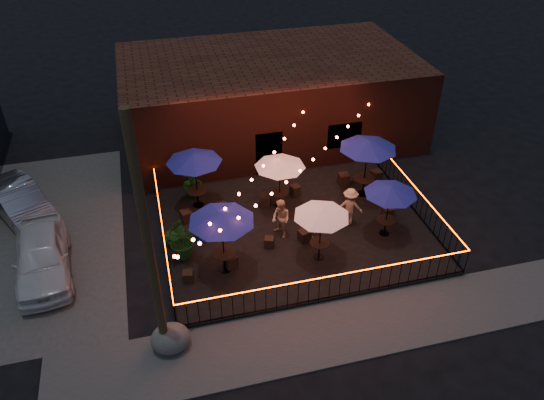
{
  "coord_description": "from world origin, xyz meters",
  "views": [
    {
      "loc": [
        -4.93,
        -13.54,
        12.98
      ],
      "look_at": [
        -0.84,
        2.24,
        1.41
      ],
      "focal_mm": 35.0,
      "sensor_mm": 36.0,
      "label": 1
    }
  ],
  "objects_px": {
    "cafe_table_0": "(221,218)",
    "cafe_table_1": "(194,159)",
    "cafe_table_4": "(391,191)",
    "utility_pole": "(149,249)",
    "cafe_table_3": "(280,164)",
    "boulder": "(171,338)",
    "cafe_table_5": "(368,145)",
    "cafe_table_2": "(322,213)",
    "cooler": "(204,229)"
  },
  "relations": [
    {
      "from": "cafe_table_1",
      "to": "cafe_table_2",
      "type": "distance_m",
      "value": 5.73
    },
    {
      "from": "cafe_table_3",
      "to": "cafe_table_4",
      "type": "relative_size",
      "value": 1.18
    },
    {
      "from": "utility_pole",
      "to": "cafe_table_0",
      "type": "relative_size",
      "value": 3.01
    },
    {
      "from": "cafe_table_0",
      "to": "cafe_table_3",
      "type": "bearing_deg",
      "value": 48.05
    },
    {
      "from": "utility_pole",
      "to": "cafe_table_0",
      "type": "bearing_deg",
      "value": 51.05
    },
    {
      "from": "cafe_table_2",
      "to": "cooler",
      "type": "bearing_deg",
      "value": 151.06
    },
    {
      "from": "cafe_table_2",
      "to": "cafe_table_5",
      "type": "bearing_deg",
      "value": 47.37
    },
    {
      "from": "cafe_table_5",
      "to": "boulder",
      "type": "relative_size",
      "value": 2.51
    },
    {
      "from": "cafe_table_2",
      "to": "boulder",
      "type": "relative_size",
      "value": 2.11
    },
    {
      "from": "cooler",
      "to": "boulder",
      "type": "relative_size",
      "value": 0.81
    },
    {
      "from": "cafe_table_0",
      "to": "boulder",
      "type": "height_order",
      "value": "cafe_table_0"
    },
    {
      "from": "boulder",
      "to": "cafe_table_4",
      "type": "bearing_deg",
      "value": 21.32
    },
    {
      "from": "cafe_table_4",
      "to": "utility_pole",
      "type": "bearing_deg",
      "value": -158.88
    },
    {
      "from": "cafe_table_0",
      "to": "cafe_table_1",
      "type": "distance_m",
      "value": 4.1
    },
    {
      "from": "cooler",
      "to": "cafe_table_4",
      "type": "bearing_deg",
      "value": -31.5
    },
    {
      "from": "cafe_table_0",
      "to": "cafe_table_1",
      "type": "xyz_separation_m",
      "value": [
        -0.36,
        4.08,
        -0.05
      ]
    },
    {
      "from": "cafe_table_3",
      "to": "cafe_table_1",
      "type": "bearing_deg",
      "value": 164.61
    },
    {
      "from": "cafe_table_0",
      "to": "cooler",
      "type": "xyz_separation_m",
      "value": [
        -0.44,
        1.92,
        -1.86
      ]
    },
    {
      "from": "cafe_table_2",
      "to": "boulder",
      "type": "distance_m",
      "value": 6.42
    },
    {
      "from": "cafe_table_3",
      "to": "cafe_table_0",
      "type": "bearing_deg",
      "value": -131.95
    },
    {
      "from": "cafe_table_4",
      "to": "cafe_table_5",
      "type": "relative_size",
      "value": 0.85
    },
    {
      "from": "cafe_table_2",
      "to": "cooler",
      "type": "height_order",
      "value": "cafe_table_2"
    },
    {
      "from": "cafe_table_1",
      "to": "cafe_table_2",
      "type": "height_order",
      "value": "cafe_table_1"
    },
    {
      "from": "cafe_table_5",
      "to": "cafe_table_2",
      "type": "bearing_deg",
      "value": -132.63
    },
    {
      "from": "cafe_table_2",
      "to": "cafe_table_3",
      "type": "distance_m",
      "value": 3.46
    },
    {
      "from": "cafe_table_4",
      "to": "cooler",
      "type": "xyz_separation_m",
      "value": [
        -6.74,
        1.47,
        -1.55
      ]
    },
    {
      "from": "cafe_table_1",
      "to": "cafe_table_3",
      "type": "relative_size",
      "value": 0.93
    },
    {
      "from": "cafe_table_0",
      "to": "cafe_table_4",
      "type": "distance_m",
      "value": 6.32
    },
    {
      "from": "cafe_table_1",
      "to": "cafe_table_5",
      "type": "xyz_separation_m",
      "value": [
        6.87,
        -0.94,
        0.14
      ]
    },
    {
      "from": "utility_pole",
      "to": "cafe_table_2",
      "type": "xyz_separation_m",
      "value": [
        5.75,
        2.66,
        -1.86
      ]
    },
    {
      "from": "cooler",
      "to": "cafe_table_3",
      "type": "bearing_deg",
      "value": 1.86
    },
    {
      "from": "cafe_table_2",
      "to": "cafe_table_4",
      "type": "relative_size",
      "value": 0.98
    },
    {
      "from": "cafe_table_3",
      "to": "cafe_table_2",
      "type": "bearing_deg",
      "value": -80.84
    },
    {
      "from": "utility_pole",
      "to": "cafe_table_3",
      "type": "distance_m",
      "value": 8.2
    },
    {
      "from": "utility_pole",
      "to": "cafe_table_3",
      "type": "height_order",
      "value": "utility_pole"
    },
    {
      "from": "cafe_table_0",
      "to": "cafe_table_3",
      "type": "relative_size",
      "value": 1.01
    },
    {
      "from": "cafe_table_0",
      "to": "cafe_table_5",
      "type": "xyz_separation_m",
      "value": [
        6.52,
        3.14,
        0.09
      ]
    },
    {
      "from": "cafe_table_4",
      "to": "boulder",
      "type": "distance_m",
      "value": 9.25
    },
    {
      "from": "cafe_table_1",
      "to": "boulder",
      "type": "distance_m",
      "value": 7.44
    },
    {
      "from": "cafe_table_0",
      "to": "cooler",
      "type": "bearing_deg",
      "value": 103.0
    },
    {
      "from": "cafe_table_1",
      "to": "cafe_table_4",
      "type": "height_order",
      "value": "cafe_table_1"
    },
    {
      "from": "cafe_table_1",
      "to": "cafe_table_3",
      "type": "height_order",
      "value": "cafe_table_1"
    },
    {
      "from": "cafe_table_3",
      "to": "boulder",
      "type": "bearing_deg",
      "value": -129.79
    },
    {
      "from": "boulder",
      "to": "cafe_table_5",
      "type": "bearing_deg",
      "value": 34.64
    },
    {
      "from": "utility_pole",
      "to": "boulder",
      "type": "distance_m",
      "value": 3.6
    },
    {
      "from": "cafe_table_1",
      "to": "cafe_table_4",
      "type": "xyz_separation_m",
      "value": [
        6.65,
        -3.63,
        -0.26
      ]
    },
    {
      "from": "cafe_table_1",
      "to": "cafe_table_4",
      "type": "bearing_deg",
      "value": -28.63
    },
    {
      "from": "cafe_table_5",
      "to": "cooler",
      "type": "height_order",
      "value": "cafe_table_5"
    },
    {
      "from": "utility_pole",
      "to": "cafe_table_2",
      "type": "distance_m",
      "value": 6.6
    },
    {
      "from": "cafe_table_1",
      "to": "cafe_table_5",
      "type": "relative_size",
      "value": 0.94
    }
  ]
}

